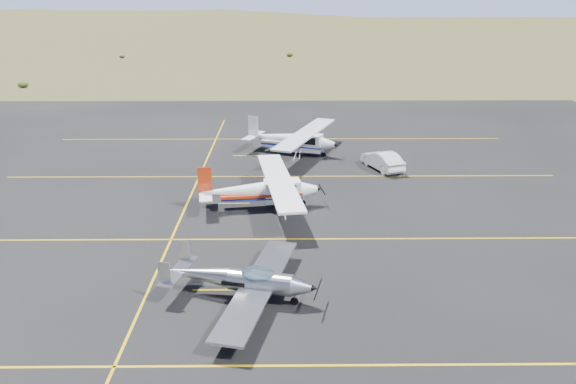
% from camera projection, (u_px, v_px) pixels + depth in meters
% --- Properties ---
extents(ground, '(1600.00, 1600.00, 0.00)m').
position_uv_depth(ground, '(281.00, 256.00, 28.79)').
color(ground, '#383D1C').
rests_on(ground, ground).
extents(apron, '(72.00, 72.00, 0.02)m').
position_uv_depth(apron, '(281.00, 206.00, 35.37)').
color(apron, black).
rests_on(apron, ground).
extents(aircraft_low_wing, '(6.65, 9.10, 1.97)m').
position_uv_depth(aircraft_low_wing, '(243.00, 280.00, 24.42)').
color(aircraft_low_wing, silver).
rests_on(aircraft_low_wing, apron).
extents(aircraft_cessna, '(6.76, 11.17, 2.82)m').
position_uv_depth(aircraft_cessna, '(261.00, 189.00, 34.65)').
color(aircraft_cessna, white).
rests_on(aircraft_cessna, apron).
extents(aircraft_plain, '(8.12, 11.22, 2.90)m').
position_uv_depth(aircraft_plain, '(292.00, 139.00, 46.27)').
color(aircraft_plain, silver).
rests_on(aircraft_plain, apron).
extents(sedan, '(2.90, 4.49, 1.40)m').
position_uv_depth(sedan, '(383.00, 160.00, 42.43)').
color(sedan, silver).
rests_on(sedan, apron).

